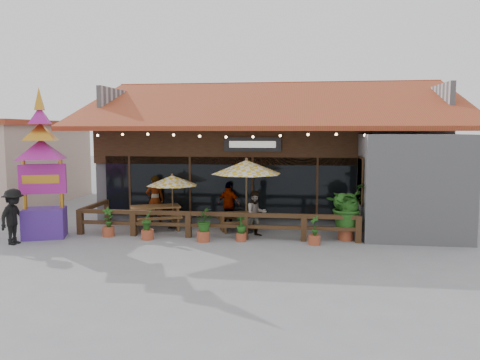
# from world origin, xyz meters

# --- Properties ---
(ground) EXTENTS (100.00, 100.00, 0.00)m
(ground) POSITION_xyz_m (0.00, 0.00, 0.00)
(ground) COLOR gray
(ground) RESTS_ON ground
(restaurant_building) EXTENTS (15.50, 14.73, 6.09)m
(restaurant_building) POSITION_xyz_m (0.26, 6.61, 2.21)
(restaurant_building) COLOR #9D9DA2
(restaurant_building) RESTS_ON ground
(patio_railing) EXTENTS (10.00, 2.60, 0.92)m
(patio_railing) POSITION_xyz_m (-2.25, -0.27, 0.61)
(patio_railing) COLOR #48301A
(patio_railing) RESTS_ON ground
(umbrella_left) EXTENTS (2.39, 2.39, 2.11)m
(umbrella_left) POSITION_xyz_m (-3.46, 0.92, 1.84)
(umbrella_left) COLOR brown
(umbrella_left) RESTS_ON ground
(umbrella_right) EXTENTS (3.24, 3.24, 2.75)m
(umbrella_right) POSITION_xyz_m (-0.59, 0.58, 2.40)
(umbrella_right) COLOR brown
(umbrella_right) RESTS_ON ground
(picnic_table_left) EXTENTS (2.33, 2.21, 0.88)m
(picnic_table_left) POSITION_xyz_m (-4.10, 0.77, 0.60)
(picnic_table_left) COLOR brown
(picnic_table_left) RESTS_ON ground
(picnic_table_right) EXTENTS (1.70, 1.59, 0.67)m
(picnic_table_right) POSITION_xyz_m (-0.95, 0.95, 0.45)
(picnic_table_right) COLOR brown
(picnic_table_right) RESTS_ON ground
(thai_sign_tower) EXTENTS (2.63, 2.63, 5.58)m
(thai_sign_tower) POSITION_xyz_m (-7.48, -1.16, 2.95)
(thai_sign_tower) COLOR #4B268C
(thai_sign_tower) RESTS_ON ground
(tropical_plant) EXTENTS (1.80, 1.86, 1.97)m
(tropical_plant) POSITION_xyz_m (2.94, -0.12, 1.12)
(tropical_plant) COLOR #9C452A
(tropical_plant) RESTS_ON ground
(diner_a) EXTENTS (0.84, 0.71, 1.96)m
(diner_a) POSITION_xyz_m (-4.37, 1.58, 0.98)
(diner_a) COLOR #3C2613
(diner_a) RESTS_ON ground
(diner_b) EXTENTS (0.98, 0.91, 1.62)m
(diner_b) POSITION_xyz_m (-0.18, -0.01, 0.81)
(diner_b) COLOR #3C2613
(diner_b) RESTS_ON ground
(diner_c) EXTENTS (1.11, 0.82, 1.75)m
(diner_c) POSITION_xyz_m (-1.39, 1.62, 0.87)
(diner_c) COLOR #3C2613
(diner_c) RESTS_ON ground
(pedestrian) EXTENTS (0.77, 1.24, 1.84)m
(pedestrian) POSITION_xyz_m (-7.94, -2.21, 0.92)
(pedestrian) COLOR black
(pedestrian) RESTS_ON ground
(planter_a) EXTENTS (0.44, 0.42, 1.04)m
(planter_a) POSITION_xyz_m (-5.35, -0.71, 0.44)
(planter_a) COLOR #9C452A
(planter_a) RESTS_ON ground
(planter_b) EXTENTS (0.43, 0.46, 1.05)m
(planter_b) POSITION_xyz_m (-3.82, -0.98, 0.47)
(planter_b) COLOR #9C452A
(planter_b) RESTS_ON ground
(planter_c) EXTENTS (0.85, 0.87, 1.09)m
(planter_c) POSITION_xyz_m (-1.86, -1.04, 0.62)
(planter_c) COLOR #9C452A
(planter_c) RESTS_ON ground
(planter_d) EXTENTS (0.45, 0.45, 0.87)m
(planter_d) POSITION_xyz_m (-0.60, -0.81, 0.42)
(planter_d) COLOR #9C452A
(planter_d) RESTS_ON ground
(planter_e) EXTENTS (0.39, 0.41, 0.97)m
(planter_e) POSITION_xyz_m (1.85, -0.97, 0.41)
(planter_e) COLOR #9C452A
(planter_e) RESTS_ON ground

